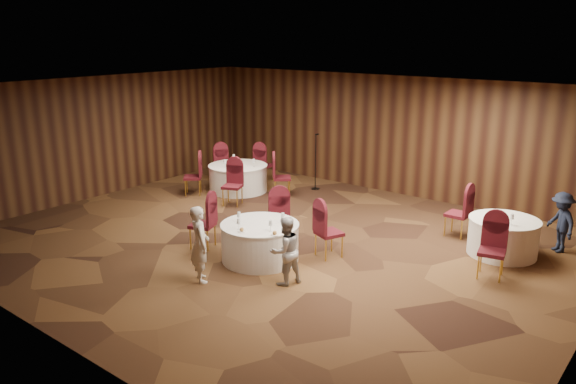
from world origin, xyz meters
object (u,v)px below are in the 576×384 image
Objects in this scene: table_main at (260,242)px; table_right at (503,237)px; table_left at (238,178)px; mic_stand at (315,173)px; woman_a at (200,244)px; man_c at (561,222)px; woman_b at (285,251)px.

table_right is at bearing 41.59° from table_main.
table_left is 1.20× the size of table_right.
mic_stand is 6.53m from woman_a.
table_right is 6.00m from mic_stand.
mic_stand is at bearing 164.16° from table_right.
table_left is at bearing -129.24° from man_c.
woman_a is at bearing -53.27° from table_left.
woman_b is 5.74m from man_c.
table_main is 5.03m from table_left.
mic_stand is (1.59, 1.49, 0.09)m from table_left.
woman_a is at bearing -129.79° from table_right.
mic_stand reaches higher than table_right.
table_left is 1.03× the size of mic_stand.
man_c is at bearing 162.13° from woman_b.
table_left is 7.36m from table_right.
table_left is 1.18× the size of woman_a.
table_main is at bearing -41.97° from table_left.
woman_b is at bearing -113.55° from woman_a.
woman_b is at bearing -124.30° from table_right.
man_c reaches higher than table_left.
man_c is at bearing -97.59° from woman_a.
table_main is 1.09× the size of woman_a.
table_right is (3.62, 3.21, 0.00)m from table_main.
mic_stand reaches higher than table_main.
table_right is at bearing -88.26° from man_c.
table_main is 1.23× the size of man_c.
woman_b is (1.06, -0.54, 0.25)m from table_main.
woman_a is (-0.20, -1.38, 0.32)m from table_main.
table_main is at bearing -98.51° from woman_b.
table_right is 1.10× the size of man_c.
man_c is at bearing -6.62° from mic_stand.
table_main is 5.30m from mic_stand.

